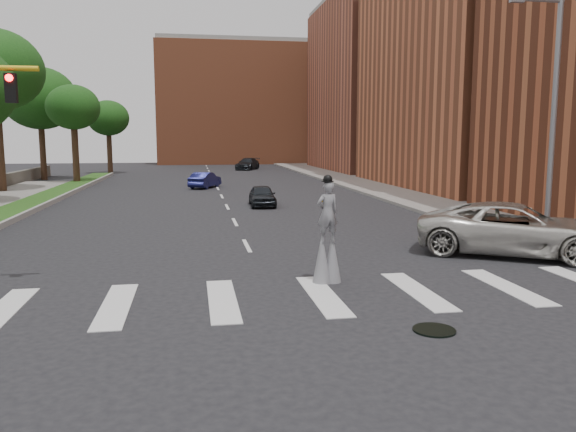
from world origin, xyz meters
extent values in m
plane|color=black|center=(0.00, 0.00, 0.00)|extent=(160.00, 160.00, 0.00)
cube|color=#1F4814|center=(-11.50, 20.00, 0.12)|extent=(2.00, 60.00, 0.25)
cube|color=gray|center=(-10.45, 20.00, 0.14)|extent=(0.20, 60.00, 0.28)
cube|color=slate|center=(12.50, 25.00, 0.09)|extent=(5.00, 90.00, 0.18)
cylinder|color=black|center=(3.00, -2.00, 0.02)|extent=(0.90, 0.90, 0.04)
cube|color=#B05A37|center=(22.00, 30.00, 12.00)|extent=(16.00, 22.00, 24.00)
cube|color=#AA573E|center=(22.00, 54.00, 10.00)|extent=(16.00, 22.00, 20.00)
cube|color=#B05A37|center=(6.00, 78.00, 9.00)|extent=(26.00, 14.00, 18.00)
cylinder|color=slate|center=(11.00, 6.00, 4.50)|extent=(0.20, 0.20, 9.00)
cylinder|color=slate|center=(10.20, 6.00, 8.80)|extent=(1.80, 0.12, 0.12)
cube|color=slate|center=(9.30, 6.00, 8.75)|extent=(0.50, 0.18, 0.12)
cube|color=black|center=(-6.50, 3.00, 5.30)|extent=(0.28, 0.18, 0.75)
cylinder|color=#FF0C0C|center=(-6.50, 2.90, 5.55)|extent=(0.18, 0.06, 0.18)
cylinder|color=#342115|center=(1.86, 2.31, 0.57)|extent=(0.07, 0.07, 1.13)
cylinder|color=#342115|center=(1.55, 2.24, 0.57)|extent=(0.07, 0.07, 1.13)
cone|color=slate|center=(1.86, 2.31, 0.71)|extent=(0.52, 0.52, 1.41)
cone|color=slate|center=(1.55, 2.24, 0.71)|extent=(0.52, 0.52, 1.41)
imported|color=slate|center=(1.70, 2.28, 1.99)|extent=(0.70, 0.53, 1.71)
sphere|color=black|center=(1.70, 2.28, 2.90)|extent=(0.26, 0.26, 0.26)
cylinder|color=black|center=(1.70, 2.28, 2.85)|extent=(0.34, 0.34, 0.02)
cube|color=gold|center=(1.68, 2.41, 2.46)|extent=(0.22, 0.05, 0.10)
imported|color=beige|center=(9.00, 4.83, 0.90)|extent=(7.09, 5.95, 1.80)
imported|color=black|center=(2.09, 20.16, 0.62)|extent=(1.59, 3.69, 1.24)
imported|color=#171950|center=(-0.97, 32.78, 0.63)|extent=(2.79, 4.07, 1.27)
imported|color=black|center=(4.88, 57.69, 0.72)|extent=(3.84, 5.39, 1.45)
cylinder|color=#342115|center=(-15.64, 30.97, 3.55)|extent=(0.56, 0.56, 7.10)
cylinder|color=#342115|center=(-15.95, 44.07, 2.98)|extent=(0.56, 0.56, 5.96)
ellipsoid|color=#123810|center=(-15.95, 44.07, 7.67)|extent=(6.85, 6.85, 5.82)
cylinder|color=#342115|center=(-11.91, 38.51, 2.74)|extent=(0.56, 0.56, 5.47)
ellipsoid|color=#123810|center=(-11.91, 38.51, 6.60)|extent=(4.50, 4.50, 3.83)
cylinder|color=#342115|center=(-11.02, 52.64, 2.50)|extent=(0.56, 0.56, 5.01)
ellipsoid|color=#123810|center=(-11.02, 52.64, 6.15)|extent=(4.57, 4.57, 3.89)
camera|label=1|loc=(-1.95, -12.70, 4.05)|focal=35.00mm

